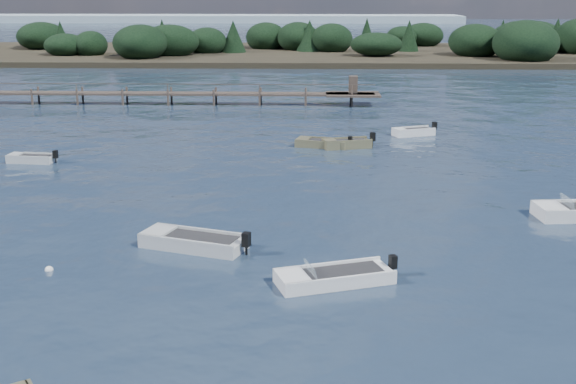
{
  "coord_description": "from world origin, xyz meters",
  "views": [
    {
      "loc": [
        -0.04,
        -19.35,
        10.34
      ],
      "look_at": [
        -1.04,
        14.0,
        1.0
      ],
      "focal_mm": 45.0,
      "sensor_mm": 36.0,
      "label": 1
    }
  ],
  "objects_px": {
    "tender_far_grey_b": "(413,133)",
    "jetty": "(80,93)",
    "dinghy_mid_grey": "(193,244)",
    "dinghy_extra_a": "(322,145)",
    "tender_far_white": "(347,145)",
    "dinghy_mid_white_a": "(334,279)",
    "tender_far_grey": "(32,160)"
  },
  "relations": [
    {
      "from": "dinghy_mid_white_a",
      "to": "tender_far_grey",
      "type": "bearing_deg",
      "value": 134.29
    },
    {
      "from": "dinghy_mid_white_a",
      "to": "tender_far_grey",
      "type": "xyz_separation_m",
      "value": [
        -18.28,
        18.74,
        0.0
      ]
    },
    {
      "from": "dinghy_mid_white_a",
      "to": "dinghy_extra_a",
      "type": "xyz_separation_m",
      "value": [
        -0.07,
        23.96,
        0.0
      ]
    },
    {
      "from": "dinghy_extra_a",
      "to": "jetty",
      "type": "xyz_separation_m",
      "value": [
        -22.59,
        18.78,
        0.84
      ]
    },
    {
      "from": "dinghy_mid_white_a",
      "to": "jetty",
      "type": "bearing_deg",
      "value": 117.93
    },
    {
      "from": "jetty",
      "to": "dinghy_mid_grey",
      "type": "bearing_deg",
      "value": -66.63
    },
    {
      "from": "tender_far_white",
      "to": "jetty",
      "type": "distance_m",
      "value": 30.89
    },
    {
      "from": "dinghy_mid_grey",
      "to": "tender_far_grey_b",
      "type": "bearing_deg",
      "value": 63.02
    },
    {
      "from": "tender_far_grey_b",
      "to": "dinghy_extra_a",
      "type": "xyz_separation_m",
      "value": [
        -6.83,
        -4.2,
        -0.02
      ]
    },
    {
      "from": "tender_far_grey",
      "to": "dinghy_extra_a",
      "type": "xyz_separation_m",
      "value": [
        18.21,
        5.22,
        0.0
      ]
    },
    {
      "from": "dinghy_mid_grey",
      "to": "dinghy_mid_white_a",
      "type": "relative_size",
      "value": 1.03
    },
    {
      "from": "dinghy_mid_grey",
      "to": "tender_far_grey_b",
      "type": "height_order",
      "value": "dinghy_mid_grey"
    },
    {
      "from": "dinghy_mid_grey",
      "to": "dinghy_mid_white_a",
      "type": "bearing_deg",
      "value": -32.02
    },
    {
      "from": "dinghy_mid_grey",
      "to": "tender_far_white",
      "type": "bearing_deg",
      "value": 69.84
    },
    {
      "from": "dinghy_mid_white_a",
      "to": "tender_far_grey_b",
      "type": "xyz_separation_m",
      "value": [
        6.76,
        28.15,
        0.03
      ]
    },
    {
      "from": "dinghy_mid_white_a",
      "to": "tender_far_grey_b",
      "type": "relative_size",
      "value": 1.35
    },
    {
      "from": "tender_far_white",
      "to": "jetty",
      "type": "height_order",
      "value": "jetty"
    },
    {
      "from": "tender_far_grey_b",
      "to": "jetty",
      "type": "distance_m",
      "value": 32.84
    },
    {
      "from": "tender_far_white",
      "to": "jetty",
      "type": "bearing_deg",
      "value": 141.84
    },
    {
      "from": "dinghy_mid_grey",
      "to": "tender_far_grey",
      "type": "xyz_separation_m",
      "value": [
        -12.53,
        15.14,
        -0.02
      ]
    },
    {
      "from": "tender_far_white",
      "to": "tender_far_grey_b",
      "type": "bearing_deg",
      "value": 41.18
    },
    {
      "from": "dinghy_mid_grey",
      "to": "tender_far_white",
      "type": "xyz_separation_m",
      "value": [
        7.37,
        20.06,
        0.01
      ]
    },
    {
      "from": "dinghy_mid_grey",
      "to": "jetty",
      "type": "xyz_separation_m",
      "value": [
        -16.91,
        39.14,
        0.82
      ]
    },
    {
      "from": "tender_far_grey_b",
      "to": "jetty",
      "type": "height_order",
      "value": "jetty"
    },
    {
      "from": "dinghy_mid_white_a",
      "to": "jetty",
      "type": "height_order",
      "value": "jetty"
    },
    {
      "from": "tender_far_grey_b",
      "to": "dinghy_extra_a",
      "type": "bearing_deg",
      "value": -148.44
    },
    {
      "from": "dinghy_extra_a",
      "to": "jetty",
      "type": "bearing_deg",
      "value": 140.26
    },
    {
      "from": "dinghy_mid_white_a",
      "to": "tender_far_grey",
      "type": "distance_m",
      "value": 26.18
    },
    {
      "from": "dinghy_extra_a",
      "to": "dinghy_mid_grey",
      "type": "bearing_deg",
      "value": -105.57
    },
    {
      "from": "tender_far_white",
      "to": "tender_far_grey",
      "type": "height_order",
      "value": "tender_far_white"
    },
    {
      "from": "tender_far_grey_b",
      "to": "tender_far_grey",
      "type": "bearing_deg",
      "value": -159.39
    },
    {
      "from": "dinghy_mid_grey",
      "to": "tender_far_white",
      "type": "distance_m",
      "value": 21.37
    }
  ]
}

